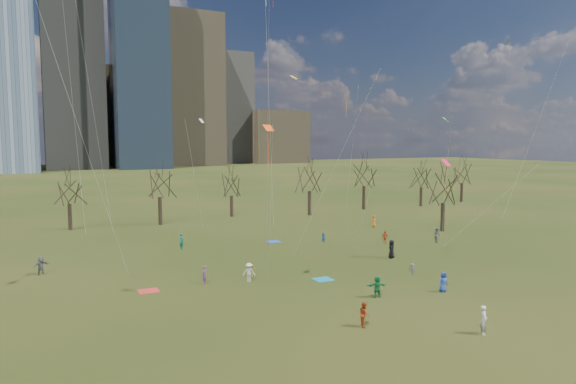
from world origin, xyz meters
name	(u,v)px	position (x,y,z in m)	size (l,w,h in m)	color
ground	(352,291)	(0.00, 0.00, 0.00)	(500.00, 500.00, 0.00)	black
downtown_skyline	(86,79)	(-2.43, 210.64, 39.01)	(212.50, 78.00, 118.00)	slate
bare_tree_row	(212,182)	(-0.09, 37.22, 6.12)	(113.04, 29.80, 9.50)	black
blanket_teal	(323,279)	(-0.45, 4.03, 0.01)	(1.60, 1.50, 0.03)	teal
blanket_navy	(273,242)	(2.55, 21.30, 0.01)	(1.60, 1.50, 0.03)	#244FAC
blanket_crimson	(149,291)	(-14.91, 7.20, 0.01)	(1.60, 1.50, 0.03)	red
person_0	(443,282)	(6.46, -3.38, 0.82)	(0.80, 0.52, 1.65)	#2545A2
person_1	(484,320)	(2.34, -11.44, 0.92)	(0.67, 0.44, 1.84)	silver
person_2	(364,314)	(-3.68, -7.06, 0.83)	(0.80, 0.63, 1.66)	#B34119
person_3	(412,269)	(7.70, 1.95, 0.52)	(0.68, 0.39, 1.05)	slate
person_4	(251,268)	(-5.71, 7.86, 0.71)	(0.83, 0.35, 1.42)	gold
person_5	(377,287)	(0.79, -2.27, 0.87)	(1.61, 0.51, 1.74)	#1C7E42
person_6	(392,249)	(10.07, 8.12, 0.95)	(0.93, 0.60, 1.90)	black
person_7	(204,275)	(-10.24, 7.27, 0.80)	(0.58, 0.38, 1.59)	#85468C
person_8	(323,238)	(7.77, 18.32, 0.58)	(0.56, 0.44, 1.15)	#2560A1
person_9	(249,272)	(-6.53, 6.29, 0.82)	(1.07, 0.61, 1.65)	silver
person_10	(385,237)	(14.00, 14.59, 0.75)	(0.88, 0.37, 1.51)	#C6401C
person_11	(41,265)	(-22.72, 16.77, 0.84)	(1.55, 0.50, 1.68)	#5A5B5E
person_12	(374,221)	(19.71, 24.80, 0.85)	(0.83, 0.54, 1.71)	orange
person_13	(182,241)	(-8.43, 22.09, 0.90)	(0.66, 0.43, 1.80)	#1A765B
person_14	(437,235)	(20.07, 12.46, 0.88)	(0.86, 0.67, 1.77)	slate
kites_airborne	(284,122)	(0.98, 15.08, 14.09)	(80.46, 35.82, 30.35)	#FF5515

